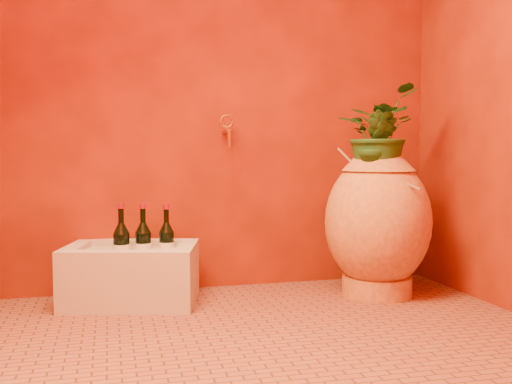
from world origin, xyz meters
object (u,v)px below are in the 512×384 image
object	(u,v)px
wine_bottle_b	(122,247)
wine_bottle_c	(143,246)
wall_tap	(227,129)
stone_basin	(132,275)
amphora	(378,221)
wine_bottle_a	(167,245)

from	to	relation	value
wine_bottle_b	wine_bottle_c	xyz separation A→B (m)	(0.11, 0.03, -0.00)
wine_bottle_b	wine_bottle_c	bearing A→B (deg)	15.60
wine_bottle_c	wall_tap	size ratio (longest dim) A/B	1.90
stone_basin	wall_tap	distance (m)	0.95
stone_basin	wine_bottle_b	size ratio (longest dim) A/B	2.11
amphora	wine_bottle_a	bearing A→B (deg)	169.11
amphora	wine_bottle_c	size ratio (longest dim) A/B	2.37
amphora	wine_bottle_a	size ratio (longest dim) A/B	2.44
stone_basin	wine_bottle_a	bearing A→B (deg)	15.87
wine_bottle_c	wall_tap	xyz separation A→B (m)	(0.48, 0.13, 0.62)
wine_bottle_a	wall_tap	xyz separation A→B (m)	(0.35, 0.11, 0.62)
wine_bottle_b	wine_bottle_c	size ratio (longest dim) A/B	1.02
wine_bottle_a	wine_bottle_c	bearing A→B (deg)	-168.31
amphora	wine_bottle_a	distance (m)	1.14
amphora	wine_bottle_c	xyz separation A→B (m)	(-1.24, 0.19, -0.12)
amphora	stone_basin	size ratio (longest dim) A/B	1.10
amphora	stone_basin	xyz separation A→B (m)	(-1.30, 0.16, -0.26)
wine_bottle_c	amphora	bearing A→B (deg)	-8.68
stone_basin	wine_bottle_a	world-z (taller)	wine_bottle_a
wine_bottle_a	wine_bottle_c	size ratio (longest dim) A/B	0.97
amphora	wall_tap	xyz separation A→B (m)	(-0.76, 0.32, 0.50)
amphora	wine_bottle_b	xyz separation A→B (m)	(-1.35, 0.16, -0.11)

